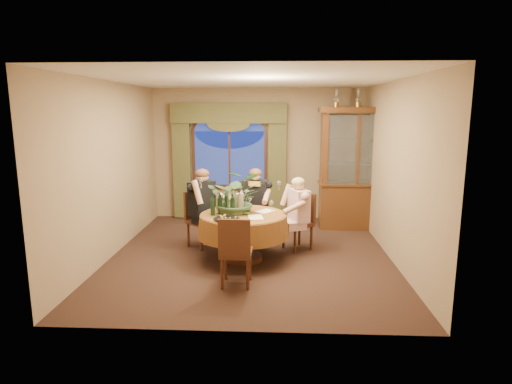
{
  "coord_description": "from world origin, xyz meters",
  "views": [
    {
      "loc": [
        0.4,
        -6.72,
        2.35
      ],
      "look_at": [
        0.1,
        -0.25,
        1.1
      ],
      "focal_mm": 30.0,
      "sensor_mm": 36.0,
      "label": 1
    }
  ],
  "objects_px": {
    "oil_lamp_center": "(358,98)",
    "wine_bottle_4": "(232,204)",
    "chair_back": "(202,220)",
    "wine_bottle_1": "(213,205)",
    "person_scarf": "(256,205)",
    "wine_bottle_2": "(218,202)",
    "person_pink": "(299,215)",
    "oil_lamp_left": "(336,98)",
    "chair_right": "(298,222)",
    "china_cabinet": "(355,169)",
    "wine_bottle_5": "(230,203)",
    "wine_bottle_3": "(227,201)",
    "person_back": "(202,209)",
    "wine_bottle_0": "(220,203)",
    "chair_back_right": "(248,217)",
    "chair_front_left": "(236,251)",
    "dining_table": "(243,237)",
    "stoneware_vase": "(239,203)",
    "centerpiece_plant": "(237,176)",
    "oil_lamp_right": "(380,98)",
    "olive_bowl": "(245,213)"
  },
  "relations": [
    {
      "from": "china_cabinet",
      "to": "wine_bottle_0",
      "type": "height_order",
      "value": "china_cabinet"
    },
    {
      "from": "centerpiece_plant",
      "to": "wine_bottle_3",
      "type": "relative_size",
      "value": 2.92
    },
    {
      "from": "china_cabinet",
      "to": "wine_bottle_5",
      "type": "bearing_deg",
      "value": -139.58
    },
    {
      "from": "centerpiece_plant",
      "to": "wine_bottle_2",
      "type": "bearing_deg",
      "value": -169.82
    },
    {
      "from": "person_back",
      "to": "wine_bottle_2",
      "type": "distance_m",
      "value": 0.62
    },
    {
      "from": "oil_lamp_left",
      "to": "wine_bottle_2",
      "type": "height_order",
      "value": "oil_lamp_left"
    },
    {
      "from": "oil_lamp_left",
      "to": "oil_lamp_right",
      "type": "relative_size",
      "value": 1.0
    },
    {
      "from": "dining_table",
      "to": "wine_bottle_4",
      "type": "bearing_deg",
      "value": -155.56
    },
    {
      "from": "chair_back_right",
      "to": "wine_bottle_4",
      "type": "height_order",
      "value": "wine_bottle_4"
    },
    {
      "from": "person_pink",
      "to": "wine_bottle_4",
      "type": "xyz_separation_m",
      "value": [
        -1.04,
        -0.46,
        0.28
      ]
    },
    {
      "from": "oil_lamp_center",
      "to": "wine_bottle_4",
      "type": "distance_m",
      "value": 3.46
    },
    {
      "from": "person_pink",
      "to": "wine_bottle_3",
      "type": "bearing_deg",
      "value": 75.62
    },
    {
      "from": "person_scarf",
      "to": "wine_bottle_2",
      "type": "height_order",
      "value": "person_scarf"
    },
    {
      "from": "wine_bottle_2",
      "to": "person_pink",
      "type": "bearing_deg",
      "value": 13.98
    },
    {
      "from": "person_pink",
      "to": "chair_back_right",
      "type": "bearing_deg",
      "value": 35.62
    },
    {
      "from": "centerpiece_plant",
      "to": "person_pink",
      "type": "bearing_deg",
      "value": 15.08
    },
    {
      "from": "oil_lamp_left",
      "to": "chair_right",
      "type": "relative_size",
      "value": 0.35
    },
    {
      "from": "chair_right",
      "to": "wine_bottle_0",
      "type": "bearing_deg",
      "value": 82.11
    },
    {
      "from": "china_cabinet",
      "to": "wine_bottle_1",
      "type": "height_order",
      "value": "china_cabinet"
    },
    {
      "from": "oil_lamp_center",
      "to": "oil_lamp_right",
      "type": "bearing_deg",
      "value": 0.0
    },
    {
      "from": "chair_front_left",
      "to": "wine_bottle_3",
      "type": "relative_size",
      "value": 2.91
    },
    {
      "from": "person_scarf",
      "to": "wine_bottle_4",
      "type": "bearing_deg",
      "value": 82.28
    },
    {
      "from": "wine_bottle_4",
      "to": "oil_lamp_left",
      "type": "bearing_deg",
      "value": 48.81
    },
    {
      "from": "dining_table",
      "to": "stoneware_vase",
      "type": "relative_size",
      "value": 4.81
    },
    {
      "from": "oil_lamp_center",
      "to": "person_back",
      "type": "relative_size",
      "value": 0.24
    },
    {
      "from": "china_cabinet",
      "to": "oil_lamp_center",
      "type": "xyz_separation_m",
      "value": [
        0.0,
        0.0,
        1.37
      ]
    },
    {
      "from": "oil_lamp_center",
      "to": "wine_bottle_3",
      "type": "distance_m",
      "value": 3.39
    },
    {
      "from": "person_back",
      "to": "wine_bottle_4",
      "type": "height_order",
      "value": "person_back"
    },
    {
      "from": "stoneware_vase",
      "to": "centerpiece_plant",
      "type": "distance_m",
      "value": 0.43
    },
    {
      "from": "oil_lamp_center",
      "to": "wine_bottle_5",
      "type": "distance_m",
      "value": 3.43
    },
    {
      "from": "person_scarf",
      "to": "wine_bottle_1",
      "type": "distance_m",
      "value": 1.27
    },
    {
      "from": "chair_back",
      "to": "wine_bottle_1",
      "type": "height_order",
      "value": "wine_bottle_1"
    },
    {
      "from": "person_scarf",
      "to": "wine_bottle_1",
      "type": "xyz_separation_m",
      "value": [
        -0.61,
        -1.08,
        0.24
      ]
    },
    {
      "from": "wine_bottle_3",
      "to": "wine_bottle_5",
      "type": "xyz_separation_m",
      "value": [
        0.07,
        -0.15,
        0.0
      ]
    },
    {
      "from": "person_scarf",
      "to": "wine_bottle_4",
      "type": "relative_size",
      "value": 4.07
    },
    {
      "from": "oil_lamp_left",
      "to": "chair_front_left",
      "type": "distance_m",
      "value": 4.01
    },
    {
      "from": "olive_bowl",
      "to": "chair_front_left",
      "type": "bearing_deg",
      "value": -93.42
    },
    {
      "from": "oil_lamp_right",
      "to": "stoneware_vase",
      "type": "height_order",
      "value": "oil_lamp_right"
    },
    {
      "from": "oil_lamp_center",
      "to": "wine_bottle_1",
      "type": "relative_size",
      "value": 1.03
    },
    {
      "from": "person_pink",
      "to": "wine_bottle_3",
      "type": "relative_size",
      "value": 3.87
    },
    {
      "from": "person_scarf",
      "to": "wine_bottle_0",
      "type": "relative_size",
      "value": 4.07
    },
    {
      "from": "chair_right",
      "to": "person_scarf",
      "type": "relative_size",
      "value": 0.72
    },
    {
      "from": "china_cabinet",
      "to": "chair_back_right",
      "type": "bearing_deg",
      "value": -151.84
    },
    {
      "from": "chair_back_right",
      "to": "chair_front_left",
      "type": "bearing_deg",
      "value": 90.03
    },
    {
      "from": "china_cabinet",
      "to": "wine_bottle_5",
      "type": "relative_size",
      "value": 7.26
    },
    {
      "from": "oil_lamp_left",
      "to": "wine_bottle_1",
      "type": "height_order",
      "value": "oil_lamp_left"
    },
    {
      "from": "chair_back_right",
      "to": "wine_bottle_3",
      "type": "xyz_separation_m",
      "value": [
        -0.3,
        -0.71,
        0.44
      ]
    },
    {
      "from": "chair_right",
      "to": "wine_bottle_2",
      "type": "relative_size",
      "value": 2.91
    },
    {
      "from": "chair_back_right",
      "to": "person_scarf",
      "type": "xyz_separation_m",
      "value": [
        0.13,
        0.07,
        0.19
      ]
    },
    {
      "from": "olive_bowl",
      "to": "wine_bottle_3",
      "type": "bearing_deg",
      "value": 143.67
    }
  ]
}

